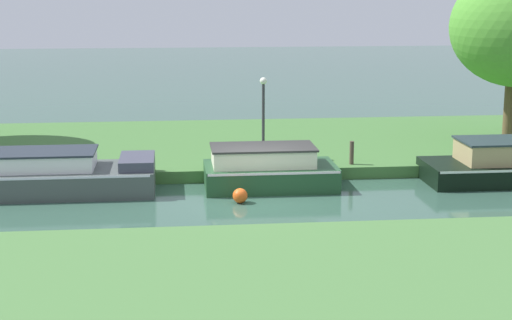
% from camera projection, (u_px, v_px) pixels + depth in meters
% --- Properties ---
extents(ground_plane, '(120.00, 120.00, 0.00)m').
position_uv_depth(ground_plane, '(255.00, 198.00, 24.09)').
color(ground_plane, '#345747').
extents(riverbank_far, '(72.00, 10.00, 0.40)m').
position_uv_depth(riverbank_far, '(236.00, 146.00, 30.86)').
color(riverbank_far, '#427236').
rests_on(riverbank_far, ground_plane).
extents(riverbank_near, '(72.00, 10.00, 0.40)m').
position_uv_depth(riverbank_near, '(304.00, 309.00, 15.31)').
color(riverbank_near, '#49783D').
rests_on(riverbank_near, ground_plane).
extents(black_barge, '(5.33, 2.32, 1.39)m').
position_uv_depth(black_barge, '(510.00, 164.00, 26.00)').
color(black_barge, black).
rests_on(black_barge, ground_plane).
extents(forest_cruiser, '(4.09, 2.18, 1.34)m').
position_uv_depth(forest_cruiser, '(268.00, 169.00, 25.19)').
color(forest_cruiser, '#224C2A').
rests_on(forest_cruiser, ground_plane).
extents(lamp_post, '(0.24, 0.24, 2.78)m').
position_uv_depth(lamp_post, '(263.00, 107.00, 27.41)').
color(lamp_post, '#333338').
rests_on(lamp_post, riverbank_far).
extents(mooring_post_near, '(0.14, 0.14, 0.78)m').
position_uv_depth(mooring_post_near, '(352.00, 153.00, 26.72)').
color(mooring_post_near, '#4C3E32').
rests_on(mooring_post_near, riverbank_far).
extents(channel_buoy, '(0.44, 0.44, 0.44)m').
position_uv_depth(channel_buoy, '(240.00, 196.00, 23.50)').
color(channel_buoy, '#E55919').
rests_on(channel_buoy, ground_plane).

